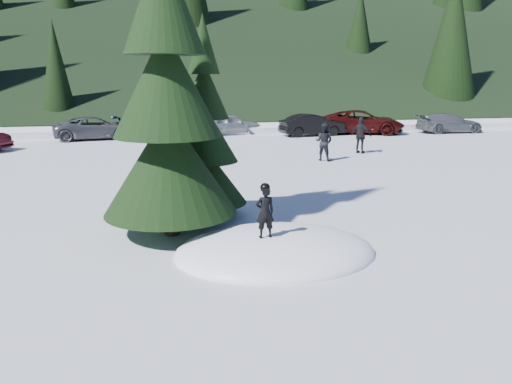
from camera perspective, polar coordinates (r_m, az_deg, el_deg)
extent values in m
plane|color=white|center=(11.09, 2.23, -6.98)|extent=(200.00, 200.00, 0.00)
ellipsoid|color=white|center=(11.09, 2.23, -6.98)|extent=(4.48, 3.52, 0.96)
cylinder|color=black|center=(12.34, -9.68, -1.66)|extent=(0.38, 0.38, 1.40)
cone|color=black|center=(12.10, -9.88, 3.34)|extent=(3.20, 3.20, 2.46)
cone|color=black|center=(11.93, -10.24, 12.17)|extent=(2.54, 2.54, 2.46)
cylinder|color=black|center=(13.79, -5.66, -0.80)|extent=(0.26, 0.26, 1.00)
cone|color=black|center=(13.65, -5.72, 1.88)|extent=(2.20, 2.20, 1.52)
cone|color=black|center=(13.47, -5.83, 6.68)|extent=(1.75, 1.75, 1.52)
cone|color=black|center=(13.39, -5.95, 11.58)|extent=(1.29, 1.29, 1.52)
cone|color=black|center=(13.40, -6.07, 16.50)|extent=(0.84, 0.84, 1.52)
imported|color=black|center=(10.46, 1.04, -2.31)|extent=(0.42, 0.30, 1.10)
imported|color=black|center=(22.98, 7.77, 5.71)|extent=(1.06, 1.04, 1.73)
imported|color=black|center=(25.45, 11.91, 6.36)|extent=(1.06, 1.06, 1.81)
imported|color=#46484D|center=(32.04, -17.87, 6.98)|extent=(5.19, 3.00, 1.36)
imported|color=black|center=(31.80, -11.26, 7.41)|extent=(5.45, 3.98, 1.47)
imported|color=gray|center=(33.02, -2.98, 7.77)|extent=(4.26, 2.41, 1.37)
imported|color=black|center=(32.53, 6.47, 7.63)|extent=(4.38, 2.09, 1.39)
imported|color=black|center=(34.26, 12.00, 7.84)|extent=(6.07, 4.39, 1.53)
imported|color=#565B5F|center=(36.50, 21.24, 7.36)|extent=(4.46, 1.87, 1.29)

